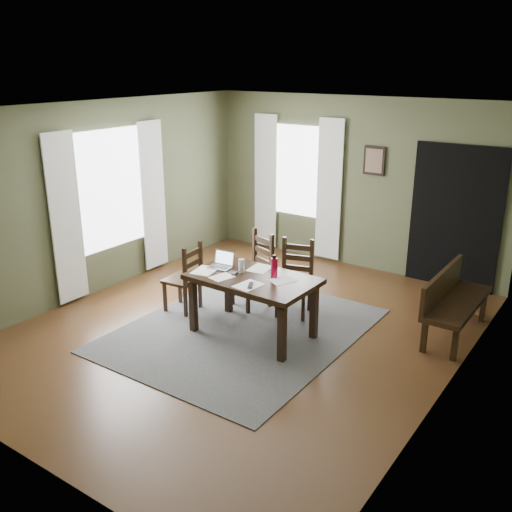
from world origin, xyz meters
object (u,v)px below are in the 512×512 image
Objects in this scene: chair_back_left at (254,271)px; chair_back_right at (295,279)px; bench at (452,298)px; water_bottle at (274,267)px; chair_end at (185,278)px; laptop at (222,263)px; dining_table at (253,284)px.

chair_back_left is 0.59m from chair_back_right.
bench is 2.19m from water_bottle.
chair_end is 1.45m from chair_back_right.
water_bottle is at bearing 0.06° from laptop.
water_bottle is (1.36, 0.06, 0.43)m from chair_end.
dining_table is 0.85m from chair_back_right.
chair_end is 0.72m from laptop.
laptop is (-0.60, -0.76, 0.33)m from chair_back_right.
bench is at bearing 33.38° from chair_back_left.
bench is at bearing 23.26° from laptop.
chair_back_right is (1.24, 0.76, 0.02)m from chair_end.
dining_table is 5.45× the size of water_bottle.
chair_back_left is 1.03× the size of chair_back_right.
dining_table is at bearing -150.46° from water_bottle.
chair_back_right is at bearing 47.08° from laptop.
dining_table is 1.48× the size of chair_back_left.
laptop is at bearing 84.28° from chair_end.
bench is (1.98, 1.38, -0.18)m from dining_table.
chair_back_right is at bearing 116.13° from chair_end.
chair_back_right is (0.09, 0.83, -0.18)m from dining_table.
chair_end is at bearing -114.88° from chair_back_left.
water_bottle is at bearing -96.48° from chair_back_right.
chair_end is 3.40× the size of water_bottle.
laptop is at bearing 117.79° from bench.
chair_back_left reaches higher than laptop.
chair_back_left is (0.65, 0.67, 0.04)m from chair_end.
laptop reaches higher than dining_table.
chair_back_left is at bearing 83.97° from laptop.
dining_table is 1.61× the size of chair_end.
chair_back_left is at bearing 130.63° from chair_end.
chair_back_right reaches higher than dining_table.
laptop is (-0.51, 0.07, 0.14)m from dining_table.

